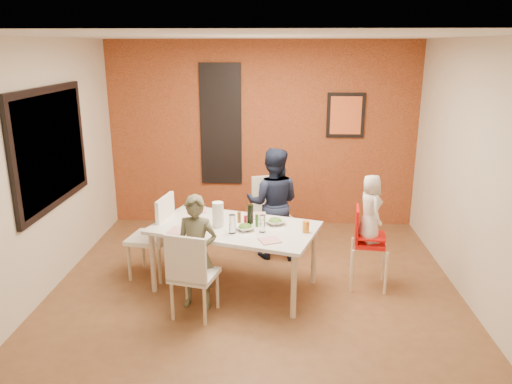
{
  "coord_description": "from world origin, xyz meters",
  "views": [
    {
      "loc": [
        0.24,
        -5.0,
        2.62
      ],
      "look_at": [
        0.0,
        0.3,
        1.05
      ],
      "focal_mm": 35.0,
      "sensor_mm": 36.0,
      "label": 1
    }
  ],
  "objects_px": {
    "child_far": "(273,203)",
    "chair_far": "(271,209)",
    "chair_left": "(157,232)",
    "wine_bottle": "(250,216)",
    "child_near": "(196,253)",
    "paper_towel_roll": "(218,215)",
    "dining_table": "(234,232)",
    "chair_near": "(191,271)",
    "high_chair": "(366,240)",
    "toddler": "(370,209)"
  },
  "relations": [
    {
      "from": "toddler",
      "to": "paper_towel_roll",
      "type": "distance_m",
      "value": 1.65
    },
    {
      "from": "child_near",
      "to": "child_far",
      "type": "distance_m",
      "value": 1.54
    },
    {
      "from": "chair_near",
      "to": "chair_far",
      "type": "height_order",
      "value": "chair_far"
    },
    {
      "from": "dining_table",
      "to": "chair_left",
      "type": "relative_size",
      "value": 1.99
    },
    {
      "from": "chair_far",
      "to": "paper_towel_roll",
      "type": "bearing_deg",
      "value": -135.52
    },
    {
      "from": "child_far",
      "to": "chair_far",
      "type": "bearing_deg",
      "value": -77.73
    },
    {
      "from": "chair_far",
      "to": "high_chair",
      "type": "xyz_separation_m",
      "value": [
        1.07,
        -1.04,
        0.01
      ]
    },
    {
      "from": "wine_bottle",
      "to": "paper_towel_roll",
      "type": "height_order",
      "value": "paper_towel_roll"
    },
    {
      "from": "child_near",
      "to": "paper_towel_roll",
      "type": "relative_size",
      "value": 4.34
    },
    {
      "from": "toddler",
      "to": "wine_bottle",
      "type": "distance_m",
      "value": 1.3
    },
    {
      "from": "wine_bottle",
      "to": "paper_towel_roll",
      "type": "xyz_separation_m",
      "value": [
        -0.35,
        -0.01,
        0.01
      ]
    },
    {
      "from": "child_near",
      "to": "wine_bottle",
      "type": "height_order",
      "value": "child_near"
    },
    {
      "from": "high_chair",
      "to": "child_near",
      "type": "distance_m",
      "value": 1.87
    },
    {
      "from": "dining_table",
      "to": "chair_far",
      "type": "xyz_separation_m",
      "value": [
        0.38,
        1.14,
        -0.12
      ]
    },
    {
      "from": "child_near",
      "to": "toddler",
      "type": "xyz_separation_m",
      "value": [
        1.82,
        0.54,
        0.32
      ]
    },
    {
      "from": "child_far",
      "to": "wine_bottle",
      "type": "bearing_deg",
      "value": 80.74
    },
    {
      "from": "chair_left",
      "to": "paper_towel_roll",
      "type": "distance_m",
      "value": 0.85
    },
    {
      "from": "dining_table",
      "to": "chair_near",
      "type": "distance_m",
      "value": 0.79
    },
    {
      "from": "chair_near",
      "to": "toddler",
      "type": "relative_size",
      "value": 1.21
    },
    {
      "from": "chair_near",
      "to": "chair_left",
      "type": "bearing_deg",
      "value": -44.84
    },
    {
      "from": "toddler",
      "to": "wine_bottle",
      "type": "relative_size",
      "value": 2.98
    },
    {
      "from": "child_near",
      "to": "chair_near",
      "type": "bearing_deg",
      "value": -85.49
    },
    {
      "from": "dining_table",
      "to": "chair_near",
      "type": "relative_size",
      "value": 2.16
    },
    {
      "from": "chair_far",
      "to": "child_far",
      "type": "xyz_separation_m",
      "value": [
        0.03,
        -0.24,
        0.16
      ]
    },
    {
      "from": "child_far",
      "to": "toddler",
      "type": "relative_size",
      "value": 1.88
    },
    {
      "from": "chair_far",
      "to": "wine_bottle",
      "type": "relative_size",
      "value": 3.86
    },
    {
      "from": "dining_table",
      "to": "child_near",
      "type": "height_order",
      "value": "child_near"
    },
    {
      "from": "child_far",
      "to": "paper_towel_roll",
      "type": "relative_size",
      "value": 5.13
    },
    {
      "from": "chair_far",
      "to": "child_far",
      "type": "distance_m",
      "value": 0.29
    },
    {
      "from": "wine_bottle",
      "to": "chair_near",
      "type": "bearing_deg",
      "value": -129.23
    },
    {
      "from": "chair_left",
      "to": "paper_towel_roll",
      "type": "height_order",
      "value": "paper_towel_roll"
    },
    {
      "from": "paper_towel_roll",
      "to": "chair_near",
      "type": "bearing_deg",
      "value": -106.61
    },
    {
      "from": "child_near",
      "to": "wine_bottle",
      "type": "xyz_separation_m",
      "value": [
        0.52,
        0.42,
        0.25
      ]
    },
    {
      "from": "chair_left",
      "to": "high_chair",
      "type": "bearing_deg",
      "value": 96.59
    },
    {
      "from": "child_far",
      "to": "toddler",
      "type": "xyz_separation_m",
      "value": [
        1.06,
        -0.8,
        0.21
      ]
    },
    {
      "from": "wine_bottle",
      "to": "chair_far",
      "type": "bearing_deg",
      "value": 79.93
    },
    {
      "from": "wine_bottle",
      "to": "toddler",
      "type": "bearing_deg",
      "value": 4.9
    },
    {
      "from": "child_near",
      "to": "wine_bottle",
      "type": "relative_size",
      "value": 4.75
    },
    {
      "from": "dining_table",
      "to": "chair_far",
      "type": "relative_size",
      "value": 2.01
    },
    {
      "from": "child_far",
      "to": "toddler",
      "type": "bearing_deg",
      "value": 148.03
    },
    {
      "from": "chair_left",
      "to": "high_chair",
      "type": "distance_m",
      "value": 2.37
    },
    {
      "from": "toddler",
      "to": "wine_bottle",
      "type": "xyz_separation_m",
      "value": [
        -1.29,
        -0.11,
        -0.06
      ]
    },
    {
      "from": "chair_near",
      "to": "high_chair",
      "type": "xyz_separation_m",
      "value": [
        1.81,
        0.78,
        0.05
      ]
    },
    {
      "from": "chair_left",
      "to": "high_chair",
      "type": "height_order",
      "value": "chair_left"
    },
    {
      "from": "child_near",
      "to": "toddler",
      "type": "height_order",
      "value": "toddler"
    },
    {
      "from": "chair_left",
      "to": "wine_bottle",
      "type": "height_order",
      "value": "chair_left"
    },
    {
      "from": "dining_table",
      "to": "chair_left",
      "type": "height_order",
      "value": "chair_left"
    },
    {
      "from": "toddler",
      "to": "child_far",
      "type": "bearing_deg",
      "value": 38.37
    },
    {
      "from": "dining_table",
      "to": "paper_towel_roll",
      "type": "bearing_deg",
      "value": -171.3
    },
    {
      "from": "toddler",
      "to": "paper_towel_roll",
      "type": "xyz_separation_m",
      "value": [
        -1.64,
        -0.12,
        -0.05
      ]
    }
  ]
}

